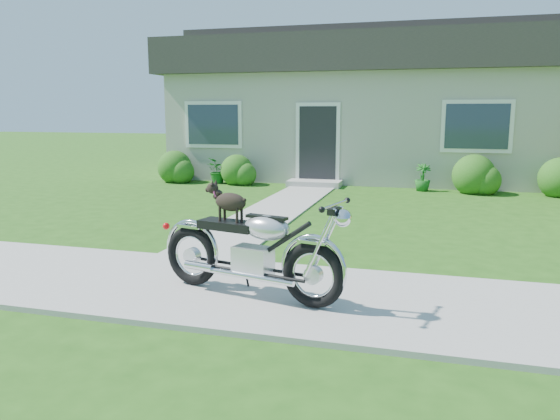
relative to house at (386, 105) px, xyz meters
The scene contains 8 objects.
ground 12.19m from the house, 89.99° to the right, with size 80.00×80.00×0.00m, color #235114.
sidewalk 12.18m from the house, 89.99° to the right, with size 24.00×2.20×0.04m, color #9E9B93.
walkway 7.47m from the house, 102.09° to the right, with size 1.20×8.00×0.03m, color #9E9B93.
house is the anchor object (origin of this frame).
shrub_row 3.91m from the house, 92.04° to the right, with size 10.85×1.02×1.02m.
potted_plant_left 5.72m from the house, 140.65° to the right, with size 0.64×0.55×0.71m, color #175A1A.
potted_plant_right 4.10m from the house, 69.70° to the right, with size 0.38×0.38×0.68m, color #195D1B.
motorcycle_with_dog 12.32m from the house, 91.23° to the right, with size 2.19×0.83×1.18m.
Camera 1 is at (1.51, -5.44, 1.96)m, focal length 35.00 mm.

